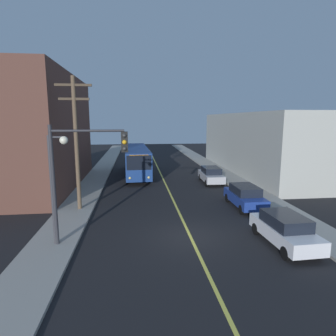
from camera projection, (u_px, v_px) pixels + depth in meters
The scene contains 14 objects.
ground_plane at pixel (190, 236), 15.68m from camera, with size 120.00×120.00×0.00m, color black.
sidewalk_left at pixel (86, 193), 24.64m from camera, with size 2.50×90.00×0.15m, color gray.
sidewalk_right at pixel (247, 188), 26.27m from camera, with size 2.50×90.00×0.15m, color gray.
lane_stripe_center at pixel (164, 180), 30.36m from camera, with size 0.16×60.00×0.01m, color #D8CC4C.
building_left_brick at pixel (21, 132), 26.35m from camera, with size 10.00×16.79×10.46m.
building_right_warehouse at pixel (278, 143), 34.70m from camera, with size 12.00×23.97×7.11m.
city_bus at pixel (136, 160), 32.68m from camera, with size 3.03×12.23×3.20m.
parked_car_white at pixel (285, 229), 14.51m from camera, with size 1.97×4.47×1.62m.
parked_car_blue at pixel (245, 196), 20.78m from camera, with size 1.83×4.41×1.62m.
parked_car_silver at pixel (211, 175), 28.76m from camera, with size 1.90×4.44×1.62m.
utility_pole_near at pixel (76, 138), 19.26m from camera, with size 2.40×0.28×9.08m.
traffic_signal_left_corner at pixel (85, 163), 13.88m from camera, with size 3.75×0.48×6.00m.
street_lamp_left at pixel (56, 174), 13.87m from camera, with size 0.98×0.40×5.50m.
fire_hydrant at pixel (253, 189), 23.94m from camera, with size 0.44×0.26×0.84m.
Camera 1 is at (-2.92, -14.57, 6.39)m, focal length 30.30 mm.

